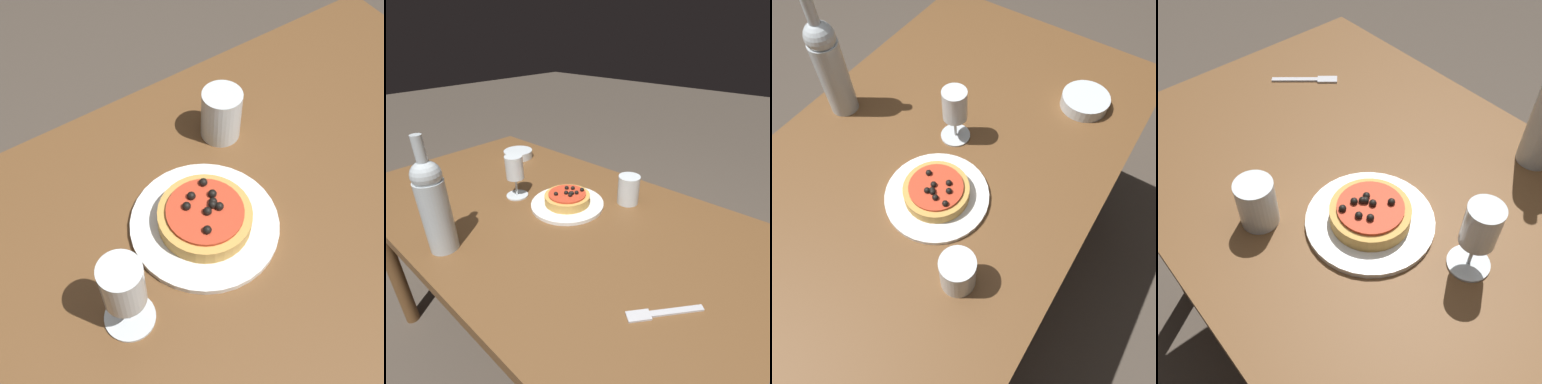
{
  "view_description": "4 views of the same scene",
  "coord_description": "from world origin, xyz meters",
  "views": [
    {
      "loc": [
        -0.23,
        -0.3,
        1.5
      ],
      "look_at": [
        0.03,
        0.08,
        0.84
      ],
      "focal_mm": 50.0,
      "sensor_mm": 36.0,
      "label": 1
    },
    {
      "loc": [
        0.65,
        -0.56,
        1.28
      ],
      "look_at": [
        0.07,
        0.1,
        0.8
      ],
      "focal_mm": 28.0,
      "sensor_mm": 36.0,
      "label": 2
    },
    {
      "loc": [
        0.39,
        0.37,
        1.5
      ],
      "look_at": [
        0.02,
        0.12,
        0.78
      ],
      "focal_mm": 35.0,
      "sensor_mm": 36.0,
      "label": 3
    },
    {
      "loc": [
        -0.32,
        0.44,
        1.42
      ],
      "look_at": [
        0.1,
        0.08,
        0.8
      ],
      "focal_mm": 42.0,
      "sensor_mm": 36.0,
      "label": 4
    }
  ],
  "objects": [
    {
      "name": "dinner_plate",
      "position": [
        0.05,
        0.07,
        0.76
      ],
      "size": [
        0.24,
        0.24,
        0.01
      ],
      "color": "white",
      "rests_on": "dining_table"
    },
    {
      "name": "fork",
      "position": [
        0.49,
        -0.12,
        0.75
      ],
      "size": [
        0.12,
        0.14,
        0.0
      ],
      "rotation": [
        0.0,
        0.0,
        -2.27
      ],
      "color": "#B7B7BC",
      "rests_on": "dining_table"
    },
    {
      "name": "water_cup",
      "position": [
        0.19,
        0.22,
        0.8
      ],
      "size": [
        0.07,
        0.07,
        0.1
      ],
      "color": "silver",
      "rests_on": "dining_table"
    },
    {
      "name": "wine_glass",
      "position": [
        -0.13,
        -0.0,
        0.85
      ],
      "size": [
        0.08,
        0.08,
        0.15
      ],
      "color": "silver",
      "rests_on": "dining_table"
    },
    {
      "name": "dining_table",
      "position": [
        0.0,
        0.0,
        0.66
      ],
      "size": [
        1.4,
        0.81,
        0.75
      ],
      "color": "brown",
      "rests_on": "ground_plane"
    },
    {
      "name": "ground_plane",
      "position": [
        0.0,
        0.0,
        0.0
      ],
      "size": [
        14.0,
        14.0,
        0.0
      ],
      "primitive_type": "plane",
      "color": "#4C4238"
    },
    {
      "name": "pizza",
      "position": [
        0.05,
        0.07,
        0.78
      ],
      "size": [
        0.15,
        0.15,
        0.05
      ],
      "color": "gold",
      "rests_on": "dinner_plate"
    }
  ]
}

